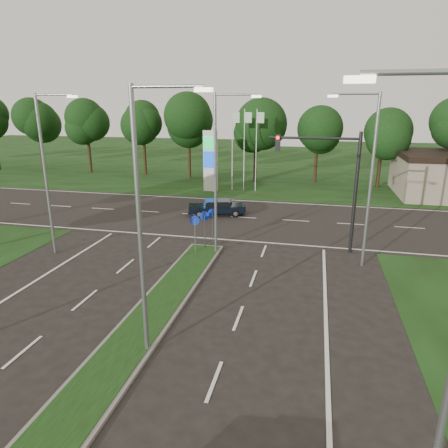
# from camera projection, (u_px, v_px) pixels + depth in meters

# --- Properties ---
(verge_far) EXTENTS (160.00, 50.00, 0.02)m
(verge_far) POSITION_uv_depth(u_px,v_px,m) (274.00, 163.00, 60.05)
(verge_far) COLOR black
(verge_far) RESTS_ON ground
(cross_road) EXTENTS (160.00, 12.00, 0.02)m
(cross_road) POSITION_uv_depth(u_px,v_px,m) (231.00, 217.00, 31.11)
(cross_road) COLOR black
(cross_road) RESTS_ON ground
(median_kerb) EXTENTS (2.00, 26.00, 0.12)m
(median_kerb) POSITION_uv_depth(u_px,v_px,m) (98.00, 384.00, 12.43)
(median_kerb) COLOR slate
(median_kerb) RESTS_ON ground
(streetlight_median_near) EXTENTS (2.53, 0.22, 9.00)m
(streetlight_median_near) POSITION_uv_depth(u_px,v_px,m) (145.00, 214.00, 12.64)
(streetlight_median_near) COLOR gray
(streetlight_median_near) RESTS_ON ground
(streetlight_median_far) EXTENTS (2.53, 0.22, 9.00)m
(streetlight_median_far) POSITION_uv_depth(u_px,v_px,m) (219.00, 167.00, 21.97)
(streetlight_median_far) COLOR gray
(streetlight_median_far) RESTS_ON ground
(streetlight_left_far) EXTENTS (2.53, 0.22, 9.00)m
(streetlight_left_far) POSITION_uv_depth(u_px,v_px,m) (48.00, 167.00, 22.10)
(streetlight_left_far) COLOR gray
(streetlight_left_far) RESTS_ON ground
(streetlight_right_far) EXTENTS (2.53, 0.22, 9.00)m
(streetlight_right_far) POSITION_uv_depth(u_px,v_px,m) (368.00, 173.00, 20.30)
(streetlight_right_far) COLOR gray
(streetlight_right_far) RESTS_ON ground
(traffic_signal) EXTENTS (5.10, 0.42, 7.00)m
(traffic_signal) POSITION_uv_depth(u_px,v_px,m) (333.00, 173.00, 22.63)
(traffic_signal) COLOR black
(traffic_signal) RESTS_ON ground
(median_signs) EXTENTS (1.16, 1.76, 2.38)m
(median_signs) POSITION_uv_depth(u_px,v_px,m) (204.00, 223.00, 23.53)
(median_signs) COLOR gray
(median_signs) RESTS_ON ground
(gas_pylon) EXTENTS (5.80, 1.26, 8.00)m
(gas_pylon) POSITION_uv_depth(u_px,v_px,m) (213.00, 159.00, 39.45)
(gas_pylon) COLOR silver
(gas_pylon) RESTS_ON ground
(treeline_far) EXTENTS (6.00, 6.00, 9.90)m
(treeline_far) POSITION_uv_depth(u_px,v_px,m) (262.00, 119.00, 44.00)
(treeline_far) COLOR black
(treeline_far) RESTS_ON ground
(navy_sedan) EXTENTS (4.72, 2.97, 1.21)m
(navy_sedan) POSITION_uv_depth(u_px,v_px,m) (217.00, 207.00, 31.48)
(navy_sedan) COLOR black
(navy_sedan) RESTS_ON ground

